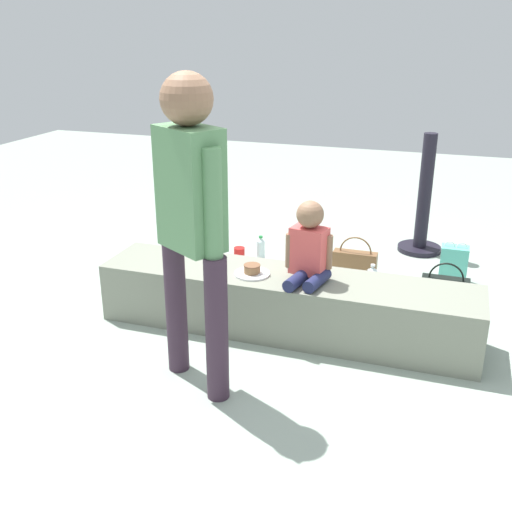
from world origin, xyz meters
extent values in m
plane|color=#92A295|center=(0.00, 0.00, 0.00)|extent=(12.00, 12.00, 0.00)
cube|color=gray|center=(0.00, 0.00, 0.19)|extent=(2.33, 0.47, 0.37)
cylinder|color=#20254E|center=(0.10, -0.12, 0.41)|extent=(0.12, 0.26, 0.08)
cylinder|color=#20254E|center=(0.22, -0.10, 0.41)|extent=(0.12, 0.26, 0.08)
cube|color=#E15150|center=(0.14, 0.00, 0.55)|extent=(0.23, 0.17, 0.28)
sphere|color=#8C664C|center=(0.14, 0.00, 0.78)|extent=(0.16, 0.16, 0.16)
cylinder|color=#8C664C|center=(0.02, -0.02, 0.55)|extent=(0.05, 0.05, 0.21)
cylinder|color=#8C664C|center=(0.25, 0.02, 0.55)|extent=(0.05, 0.05, 0.21)
cylinder|color=#372535|center=(-0.13, -0.80, 0.39)|extent=(0.12, 0.12, 0.78)
cylinder|color=#372535|center=(-0.44, -0.62, 0.39)|extent=(0.12, 0.12, 0.78)
cube|color=#59895A|center=(-0.29, -0.71, 1.07)|extent=(0.38, 0.34, 0.59)
sphere|color=#8C664C|center=(-0.29, -0.71, 1.49)|extent=(0.25, 0.25, 0.25)
cylinder|color=#59895A|center=(-0.14, -0.80, 1.02)|extent=(0.09, 0.09, 0.56)
cylinder|color=#59895A|center=(-0.43, -0.62, 1.02)|extent=(0.09, 0.09, 0.56)
cylinder|color=white|center=(-0.20, -0.05, 0.38)|extent=(0.22, 0.22, 0.01)
cylinder|color=olive|center=(-0.20, -0.05, 0.41)|extent=(0.10, 0.10, 0.05)
cylinder|color=brown|center=(-0.20, -0.05, 0.43)|extent=(0.10, 0.10, 0.01)
cube|color=silver|center=(-0.14, -0.06, 0.39)|extent=(0.11, 0.04, 0.00)
cube|color=#59C6B2|center=(0.97, 1.13, 0.14)|extent=(0.20, 0.13, 0.28)
torus|color=white|center=(0.93, 1.13, 0.28)|extent=(0.08, 0.01, 0.08)
torus|color=white|center=(1.02, 1.13, 0.28)|extent=(0.08, 0.01, 0.08)
cylinder|color=black|center=(0.69, 1.73, 0.02)|extent=(0.36, 0.36, 0.04)
cylinder|color=black|center=(0.69, 1.73, 0.52)|extent=(0.11, 0.11, 0.96)
cylinder|color=silver|center=(-0.53, 1.12, 0.08)|extent=(0.07, 0.07, 0.15)
cone|color=silver|center=(-0.53, 1.12, 0.17)|extent=(0.06, 0.06, 0.03)
cylinder|color=#268C3F|center=(-0.53, 1.12, 0.19)|extent=(0.03, 0.03, 0.02)
cylinder|color=silver|center=(0.43, 0.77, 0.08)|extent=(0.07, 0.07, 0.16)
cone|color=silver|center=(0.43, 0.77, 0.17)|extent=(0.06, 0.06, 0.03)
cylinder|color=white|center=(0.43, 0.77, 0.20)|extent=(0.03, 0.03, 0.02)
cylinder|color=red|center=(-0.68, 1.01, 0.06)|extent=(0.09, 0.09, 0.12)
cube|color=white|center=(-0.05, 0.54, 0.07)|extent=(0.32, 0.33, 0.13)
cube|color=black|center=(0.93, 0.61, 0.12)|extent=(0.31, 0.12, 0.23)
torus|color=black|center=(0.93, 0.61, 0.23)|extent=(0.23, 0.01, 0.23)
cube|color=brown|center=(0.26, 1.03, 0.09)|extent=(0.33, 0.10, 0.19)
torus|color=brown|center=(0.26, 1.03, 0.19)|extent=(0.24, 0.01, 0.24)
camera|label=1|loc=(0.90, -3.25, 1.81)|focal=42.20mm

